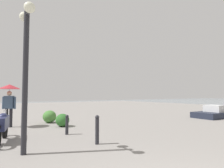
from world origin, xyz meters
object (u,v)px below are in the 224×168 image
Objects in this scene: pedestrian at (9,93)px; bollard_near at (97,129)px; motorcycle at (2,126)px; lamppost at (26,55)px; bollard_mid at (67,124)px; boat at (215,114)px.

bollard_near is at bearing -158.74° from pedestrian.
motorcycle is 1.06× the size of pedestrian.
motorcycle is 3.25m from pedestrian.
lamppost is 4.95m from pedestrian.
bollard_near is (-2.00, -2.45, -0.03)m from motorcycle.
bollard_near reaches higher than bollard_mid.
bollard_near is 10.06m from boat.
bollard_mid is at bearing -46.59° from lamppost.
boat is (-0.49, -12.39, -0.29)m from motorcycle.
pedestrian is 2.25× the size of bollard_near.
lamppost is 5.12× the size of bollard_mid.
motorcycle reaches higher than boat.
motorcycle reaches higher than bollard_mid.
motorcycle reaches higher than bollard_near.
boat is (1.51, -9.94, -0.26)m from bollard_near.
lamppost is at bearing 178.49° from pedestrian.
motorcycle is at bearing 87.72° from boat.
motorcycle is 12.40m from boat.
pedestrian is 5.51m from bollard_near.
pedestrian reaches higher than bollard_near.
lamppost is 3.34m from bollard_mid.
boat is (-0.38, -10.20, -0.18)m from bollard_mid.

